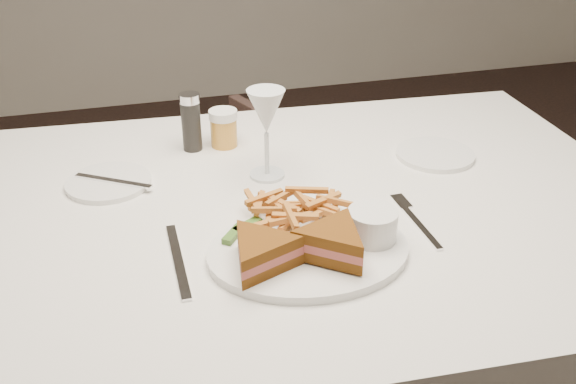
% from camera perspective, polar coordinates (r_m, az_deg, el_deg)
% --- Properties ---
extents(table, '(1.42, 1.00, 0.75)m').
position_cam_1_polar(table, '(1.38, -0.58, -14.61)').
color(table, silver).
rests_on(table, ground).
extents(chair_far, '(0.73, 0.71, 0.60)m').
position_cam_1_polar(chair_far, '(2.08, -6.84, -0.96)').
color(chair_far, '#49322C').
rests_on(chair_far, ground).
extents(table_setting, '(0.81, 0.61, 0.18)m').
position_cam_1_polar(table_setting, '(1.08, -0.00, -0.98)').
color(table_setting, white).
rests_on(table_setting, table).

